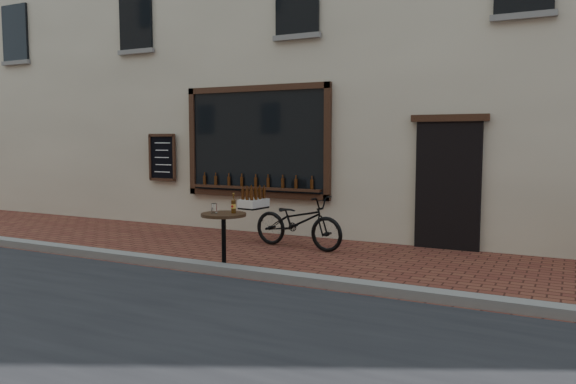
% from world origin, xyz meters
% --- Properties ---
extents(ground, '(90.00, 90.00, 0.00)m').
position_xyz_m(ground, '(0.00, 0.00, 0.00)').
color(ground, '#5A261D').
rests_on(ground, ground).
extents(kerb, '(90.00, 0.25, 0.12)m').
position_xyz_m(kerb, '(0.00, 0.20, 0.06)').
color(kerb, slate).
rests_on(kerb, ground).
extents(shop_building, '(28.00, 6.20, 10.00)m').
position_xyz_m(shop_building, '(0.00, 6.50, 5.00)').
color(shop_building, beige).
rests_on(shop_building, ground).
extents(cargo_bicycle, '(2.10, 0.84, 1.00)m').
position_xyz_m(cargo_bicycle, '(-0.47, 2.36, 0.48)').
color(cargo_bicycle, black).
rests_on(cargo_bicycle, ground).
extents(bistro_table, '(0.65, 0.65, 1.12)m').
position_xyz_m(bistro_table, '(-0.64, 0.35, 0.60)').
color(bistro_table, black).
rests_on(bistro_table, ground).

